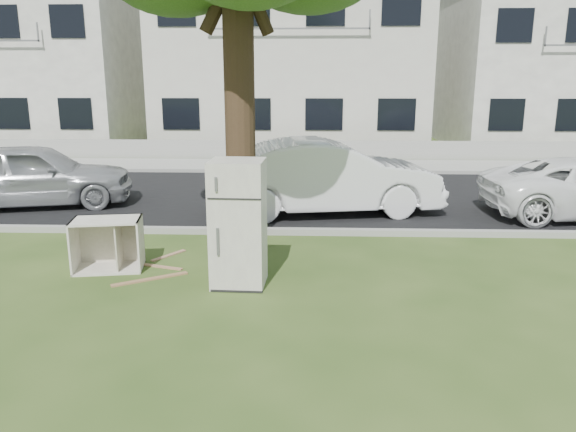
{
  "coord_description": "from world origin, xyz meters",
  "views": [
    {
      "loc": [
        0.84,
        -8.23,
        3.08
      ],
      "look_at": [
        0.5,
        0.6,
        0.84
      ],
      "focal_mm": 35.0,
      "sensor_mm": 36.0,
      "label": 1
    }
  ],
  "objects_px": {
    "cabinet": "(108,244)",
    "car_left": "(34,175)",
    "car_center": "(327,177)",
    "fridge": "(238,224)"
  },
  "relations": [
    {
      "from": "car_left",
      "to": "car_center",
      "type": "bearing_deg",
      "value": -107.54
    },
    {
      "from": "cabinet",
      "to": "car_left",
      "type": "bearing_deg",
      "value": 117.61
    },
    {
      "from": "fridge",
      "to": "cabinet",
      "type": "relative_size",
      "value": 1.76
    },
    {
      "from": "fridge",
      "to": "car_left",
      "type": "distance_m",
      "value": 7.42
    },
    {
      "from": "fridge",
      "to": "car_left",
      "type": "height_order",
      "value": "fridge"
    },
    {
      "from": "car_center",
      "to": "cabinet",
      "type": "bearing_deg",
      "value": 127.79
    },
    {
      "from": "cabinet",
      "to": "car_left",
      "type": "distance_m",
      "value": 5.51
    },
    {
      "from": "fridge",
      "to": "car_left",
      "type": "bearing_deg",
      "value": 140.28
    },
    {
      "from": "cabinet",
      "to": "car_left",
      "type": "relative_size",
      "value": 0.24
    },
    {
      "from": "fridge",
      "to": "car_center",
      "type": "relative_size",
      "value": 0.37
    }
  ]
}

